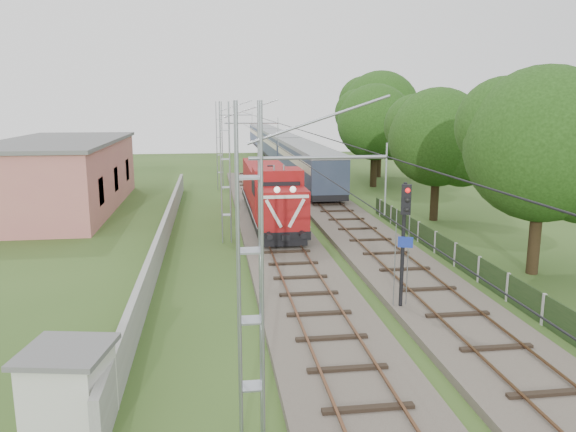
{
  "coord_description": "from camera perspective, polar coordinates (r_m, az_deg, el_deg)",
  "views": [
    {
      "loc": [
        -3.77,
        -19.77,
        7.97
      ],
      "look_at": [
        0.06,
        8.26,
        2.2
      ],
      "focal_mm": 35.0,
      "sensor_mm": 36.0,
      "label": 1
    }
  ],
  "objects": [
    {
      "name": "signal_post",
      "position": [
        21.23,
        11.76,
        -0.92
      ],
      "size": [
        0.53,
        0.44,
        5.07
      ],
      "color": "black",
      "rests_on": "ground"
    },
    {
      "name": "tree_d",
      "position": [
        61.0,
        9.44,
        10.46
      ],
      "size": [
        8.64,
        8.23,
        11.2
      ],
      "color": "#382716",
      "rests_on": "ground"
    },
    {
      "name": "coach_rake",
      "position": [
        74.12,
        -0.98,
        7.26
      ],
      "size": [
        2.95,
        65.72,
        3.41
      ],
      "color": "black",
      "rests_on": "ground"
    },
    {
      "name": "ground",
      "position": [
        21.64,
        2.84,
        -10.09
      ],
      "size": [
        140.0,
        140.0,
        0.0
      ],
      "primitive_type": "plane",
      "color": "#304B1C",
      "rests_on": "ground"
    },
    {
      "name": "locomotive",
      "position": [
        37.11,
        -1.86,
        2.45
      ],
      "size": [
        2.79,
        15.92,
        4.04
      ],
      "color": "black",
      "rests_on": "ground"
    },
    {
      "name": "catenary",
      "position": [
        32.02,
        -6.28,
        4.43
      ],
      "size": [
        3.31,
        70.0,
        8.0
      ],
      "color": "gray",
      "rests_on": "ground"
    },
    {
      "name": "station_building",
      "position": [
        45.5,
        -22.07,
        3.95
      ],
      "size": [
        8.4,
        20.4,
        5.22
      ],
      "color": "#C27368",
      "rests_on": "ground"
    },
    {
      "name": "fence",
      "position": [
        26.66,
        18.84,
        -5.15
      ],
      "size": [
        0.12,
        32.0,
        1.2
      ],
      "color": "black",
      "rests_on": "ground"
    },
    {
      "name": "boundary_wall",
      "position": [
        32.69,
        -12.39,
        -1.5
      ],
      "size": [
        0.25,
        40.0,
        1.5
      ],
      "primitive_type": "cube",
      "color": "#9E9E99",
      "rests_on": "ground"
    },
    {
      "name": "track_main",
      "position": [
        28.13,
        0.22,
        -4.54
      ],
      "size": [
        4.2,
        70.0,
        0.45
      ],
      "color": "#6B6054",
      "rests_on": "ground"
    },
    {
      "name": "relay_hut",
      "position": [
        15.39,
        -21.39,
        -15.97
      ],
      "size": [
        2.39,
        2.39,
        2.11
      ],
      "color": "beige",
      "rests_on": "ground"
    },
    {
      "name": "tree_b",
      "position": [
        39.05,
        15.09,
        7.62
      ],
      "size": [
        6.9,
        6.57,
        8.94
      ],
      "color": "#382716",
      "rests_on": "ground"
    },
    {
      "name": "tree_c",
      "position": [
        53.79,
        8.93,
        9.31
      ],
      "size": [
        7.45,
        7.09,
        9.66
      ],
      "color": "#382716",
      "rests_on": "ground"
    },
    {
      "name": "tree_a",
      "position": [
        28.08,
        24.65,
        6.48
      ],
      "size": [
        7.42,
        7.07,
        9.62
      ],
      "color": "#382716",
      "rests_on": "ground"
    },
    {
      "name": "track_side",
      "position": [
        41.46,
        4.57,
        0.66
      ],
      "size": [
        4.2,
        80.0,
        0.45
      ],
      "color": "#6B6054",
      "rests_on": "ground"
    }
  ]
}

